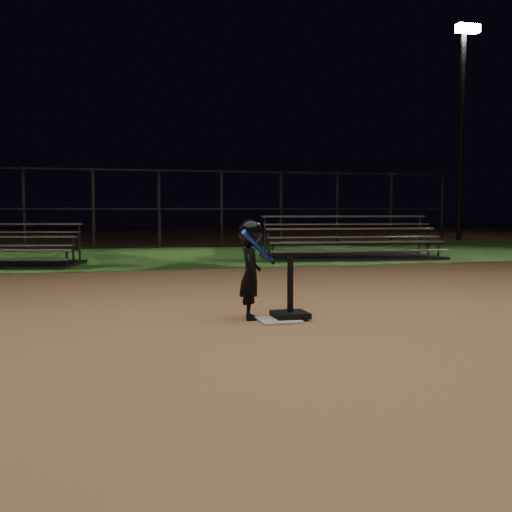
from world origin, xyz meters
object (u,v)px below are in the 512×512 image
(batting_tee, at_px, (290,307))
(bleacher_right, at_px, (350,249))
(child_batter, at_px, (250,267))
(light_pole_right, at_px, (463,114))
(home_plate, at_px, (279,320))

(batting_tee, bearing_deg, bleacher_right, 62.23)
(child_batter, xyz_separation_m, light_pole_right, (12.27, 14.74, 4.35))
(batting_tee, distance_m, light_pole_right, 19.60)
(bleacher_right, xyz_separation_m, light_pole_right, (7.69, 6.96, 4.72))
(home_plate, distance_m, light_pole_right, 19.79)
(light_pole_right, bearing_deg, home_plate, -128.77)
(child_batter, xyz_separation_m, bleacher_right, (4.59, 7.78, -0.37))
(batting_tee, height_order, light_pole_right, light_pole_right)
(bleacher_right, bearing_deg, batting_tee, -110.96)
(home_plate, bearing_deg, batting_tee, 29.03)
(home_plate, distance_m, child_batter, 0.68)
(home_plate, distance_m, bleacher_right, 9.07)
(child_batter, relative_size, bleacher_right, 0.24)
(batting_tee, relative_size, light_pole_right, 0.08)
(child_batter, relative_size, light_pole_right, 0.14)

